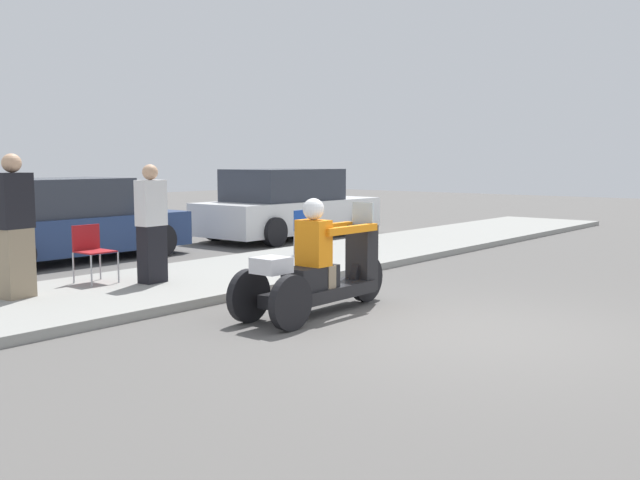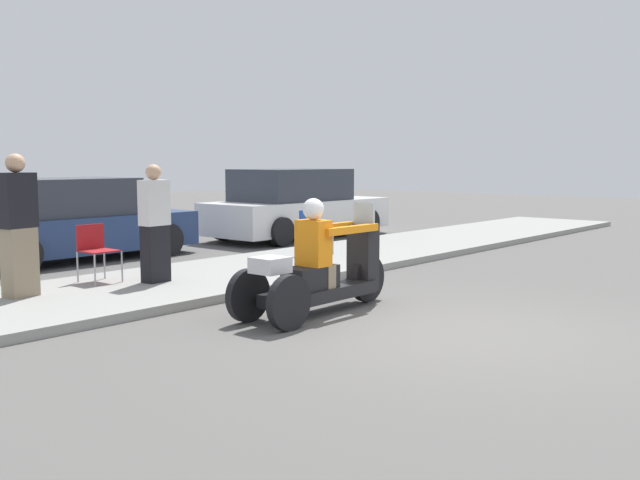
# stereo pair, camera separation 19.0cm
# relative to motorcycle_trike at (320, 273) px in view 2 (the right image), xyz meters

# --- Properties ---
(ground_plane) EXTENTS (60.00, 60.00, 0.00)m
(ground_plane) POSITION_rel_motorcycle_trike_xyz_m (0.28, -1.84, -0.50)
(ground_plane) COLOR #565451
(sidewalk_strip) EXTENTS (28.00, 2.80, 0.12)m
(sidewalk_strip) POSITION_rel_motorcycle_trike_xyz_m (0.28, 2.76, -0.44)
(sidewalk_strip) COLOR gray
(sidewalk_strip) RESTS_ON ground
(motorcycle_trike) EXTENTS (2.47, 0.75, 1.41)m
(motorcycle_trike) POSITION_rel_motorcycle_trike_xyz_m (0.00, 0.00, 0.00)
(motorcycle_trike) COLOR black
(motorcycle_trike) RESTS_ON ground
(spectator_far_back) EXTENTS (0.47, 0.33, 1.82)m
(spectator_far_back) POSITION_rel_motorcycle_trike_xyz_m (-2.16, 3.20, 0.50)
(spectator_far_back) COLOR gray
(spectator_far_back) RESTS_ON sidewalk_strip
(spectator_near_curb) EXTENTS (0.41, 0.26, 1.68)m
(spectator_near_curb) POSITION_rel_motorcycle_trike_xyz_m (-0.35, 2.80, 0.43)
(spectator_near_curb) COLOR black
(spectator_near_curb) RESTS_ON sidewalk_strip
(folding_chair_curbside) EXTENTS (0.47, 0.47, 0.82)m
(folding_chair_curbside) POSITION_rel_motorcycle_trike_xyz_m (-0.89, 3.50, 0.12)
(folding_chair_curbside) COLOR #A5A8AD
(folding_chair_curbside) RESTS_ON sidewalk_strip
(folding_chair_set_back) EXTENTS (0.49, 0.49, 0.82)m
(folding_chair_set_back) POSITION_rel_motorcycle_trike_xyz_m (3.39, 3.12, 0.12)
(folding_chair_set_back) COLOR #A5A8AD
(folding_chair_set_back) RESTS_ON sidewalk_strip
(parked_car_lot_right) EXTENTS (4.84, 2.10, 1.65)m
(parked_car_lot_right) POSITION_rel_motorcycle_trike_xyz_m (6.08, 6.00, 0.27)
(parked_car_lot_right) COLOR silver
(parked_car_lot_right) RESTS_ON ground
(parked_car_lot_left) EXTENTS (4.49, 1.96, 1.53)m
(parked_car_lot_left) POSITION_rel_motorcycle_trike_xyz_m (0.49, 6.55, 0.22)
(parked_car_lot_left) COLOR navy
(parked_car_lot_left) RESTS_ON ground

